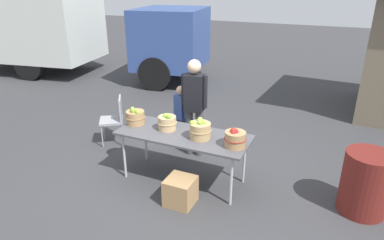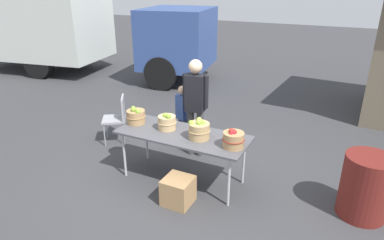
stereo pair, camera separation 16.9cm
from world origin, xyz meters
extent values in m
plane|color=#38383A|center=(0.00, 0.00, 0.00)|extent=(40.00, 40.00, 0.00)
cube|color=#4C4C51|center=(0.00, 0.00, 0.73)|extent=(1.90, 0.76, 0.03)
cylinder|color=#B2B2B7|center=(-0.83, -0.30, 0.36)|extent=(0.04, 0.04, 0.72)
cylinder|color=#B2B2B7|center=(0.83, -0.30, 0.36)|extent=(0.04, 0.04, 0.72)
cylinder|color=#B2B2B7|center=(-0.83, 0.30, 0.36)|extent=(0.04, 0.04, 0.72)
cylinder|color=#B2B2B7|center=(0.83, 0.30, 0.36)|extent=(0.04, 0.04, 0.72)
cylinder|color=#A87F51|center=(-0.82, 0.03, 0.85)|extent=(0.28, 0.28, 0.20)
torus|color=#A87F51|center=(-0.82, 0.03, 0.86)|extent=(0.30, 0.30, 0.01)
sphere|color=#7AA833|center=(-0.86, 0.07, 0.95)|extent=(0.07, 0.07, 0.07)
sphere|color=#7AA833|center=(-0.73, -0.02, 0.96)|extent=(0.08, 0.08, 0.08)
sphere|color=#7AA833|center=(-0.83, 0.00, 0.98)|extent=(0.08, 0.08, 0.08)
sphere|color=#8CB738|center=(-0.89, 0.08, 0.97)|extent=(0.07, 0.07, 0.07)
cylinder|color=tan|center=(-0.28, 0.05, 0.85)|extent=(0.26, 0.26, 0.20)
torus|color=tan|center=(-0.28, 0.05, 0.86)|extent=(0.28, 0.28, 0.01)
sphere|color=#8CB738|center=(-0.28, 0.05, 0.94)|extent=(0.08, 0.08, 0.08)
sphere|color=#7AA833|center=(-0.22, 0.00, 0.97)|extent=(0.08, 0.08, 0.08)
sphere|color=#9EC647|center=(-0.28, 0.06, 0.94)|extent=(0.07, 0.07, 0.07)
sphere|color=#9EC647|center=(-0.26, 0.06, 0.94)|extent=(0.07, 0.07, 0.07)
sphere|color=#8CB738|center=(-0.29, 0.03, 0.97)|extent=(0.08, 0.08, 0.08)
cylinder|color=tan|center=(0.27, -0.03, 0.86)|extent=(0.29, 0.29, 0.22)
torus|color=tan|center=(0.27, -0.03, 0.87)|extent=(0.31, 0.31, 0.01)
sphere|color=#7AA833|center=(0.31, -0.01, 0.98)|extent=(0.07, 0.07, 0.07)
sphere|color=#9EC647|center=(0.29, 0.01, 0.97)|extent=(0.07, 0.07, 0.07)
sphere|color=#9EC647|center=(0.27, -0.04, 0.99)|extent=(0.07, 0.07, 0.07)
sphere|color=#8CB738|center=(0.17, -0.08, 0.98)|extent=(0.07, 0.07, 0.07)
sphere|color=#9EC647|center=(0.24, 0.04, 0.99)|extent=(0.08, 0.08, 0.08)
sphere|color=#7AA833|center=(0.28, -0.05, 0.99)|extent=(0.07, 0.07, 0.07)
cylinder|color=#A87F51|center=(0.78, -0.07, 0.85)|extent=(0.27, 0.27, 0.21)
torus|color=maroon|center=(0.78, -0.07, 0.86)|extent=(0.29, 0.29, 0.01)
sphere|color=maroon|center=(0.79, -0.08, 0.96)|extent=(0.08, 0.08, 0.08)
sphere|color=#B22319|center=(0.77, -0.03, 0.95)|extent=(0.08, 0.08, 0.08)
sphere|color=#B22319|center=(0.75, -0.08, 0.98)|extent=(0.07, 0.07, 0.07)
sphere|color=maroon|center=(0.77, -0.11, 0.96)|extent=(0.07, 0.07, 0.07)
sphere|color=#B22319|center=(0.77, -0.07, 0.96)|extent=(0.07, 0.07, 0.07)
cylinder|color=#3F3F3F|center=(-0.10, 0.80, 0.40)|extent=(0.12, 0.12, 0.80)
cylinder|color=#3F3F3F|center=(-0.27, 0.79, 0.40)|extent=(0.12, 0.12, 0.80)
cube|color=black|center=(-0.19, 0.79, 1.10)|extent=(0.32, 0.25, 0.60)
sphere|color=beige|center=(-0.19, 0.79, 1.53)|extent=(0.22, 0.22, 0.22)
cylinder|color=black|center=(-0.01, 0.81, 1.13)|extent=(0.08, 0.08, 0.53)
cylinder|color=black|center=(-0.36, 0.78, 1.13)|extent=(0.08, 0.08, 0.53)
cylinder|color=#262D4C|center=(-0.43, 0.89, 0.28)|extent=(0.08, 0.08, 0.56)
cylinder|color=#262D4C|center=(-0.54, 0.94, 0.28)|extent=(0.08, 0.08, 0.56)
cube|color=#334C8C|center=(-0.49, 0.92, 0.77)|extent=(0.25, 0.22, 0.42)
sphere|color=tan|center=(-0.49, 0.92, 1.07)|extent=(0.15, 0.15, 0.15)
cylinder|color=#334C8C|center=(-0.37, 0.87, 0.79)|extent=(0.06, 0.06, 0.37)
cylinder|color=#334C8C|center=(-0.60, 0.96, 0.79)|extent=(0.06, 0.06, 0.37)
cube|color=silver|center=(-7.26, 3.90, 1.60)|extent=(4.51, 2.87, 2.30)
cube|color=#334C8C|center=(-2.62, 4.68, 1.25)|extent=(2.12, 2.37, 1.60)
cube|color=black|center=(-1.78, 4.82, 1.57)|extent=(0.33, 1.75, 0.80)
cylinder|color=black|center=(-2.94, 5.59, 0.45)|extent=(0.93, 0.43, 0.90)
cylinder|color=black|center=(-2.62, 3.72, 0.45)|extent=(0.93, 0.43, 0.90)
cylinder|color=black|center=(-6.82, 4.94, 0.45)|extent=(0.93, 0.43, 0.90)
cylinder|color=black|center=(-6.51, 3.06, 0.45)|extent=(0.93, 0.43, 0.90)
cube|color=#99999E|center=(-1.72, 0.58, 0.44)|extent=(0.55, 0.55, 0.04)
cube|color=#99999E|center=(-1.57, 0.68, 0.66)|extent=(0.25, 0.35, 0.40)
cylinder|color=gray|center=(-1.95, 0.63, 0.21)|extent=(0.02, 0.02, 0.42)
cylinder|color=gray|center=(-1.76, 0.35, 0.21)|extent=(0.02, 0.02, 0.42)
cylinder|color=gray|center=(-1.67, 0.82, 0.21)|extent=(0.02, 0.02, 0.42)
cylinder|color=gray|center=(-1.48, 0.54, 0.21)|extent=(0.02, 0.02, 0.42)
cylinder|color=maroon|center=(2.41, 0.28, 0.41)|extent=(0.59, 0.59, 0.82)
cube|color=#A87F51|center=(0.21, -0.54, 0.18)|extent=(0.37, 0.37, 0.37)
camera|label=1|loc=(1.91, -3.93, 2.78)|focal=31.75mm
camera|label=2|loc=(2.07, -3.85, 2.78)|focal=31.75mm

